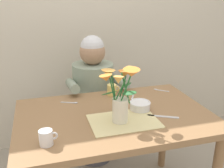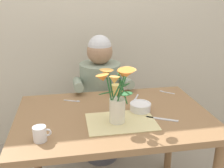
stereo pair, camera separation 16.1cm
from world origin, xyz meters
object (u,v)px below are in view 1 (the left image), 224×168
(dinner_knife, at_px, (163,117))
(tea_cup, at_px, (46,138))
(coffee_cup, at_px, (112,90))
(seated_person, at_px, (93,102))
(ceramic_bowl, at_px, (140,105))
(flower_vase, at_px, (120,93))

(dinner_knife, xyz_separation_m, tea_cup, (-0.69, -0.11, 0.04))
(coffee_cup, bearing_deg, seated_person, 103.96)
(dinner_knife, bearing_deg, tea_cup, -143.32)
(ceramic_bowl, relative_size, tea_cup, 1.46)
(seated_person, relative_size, tea_cup, 12.20)
(seated_person, distance_m, coffee_cup, 0.39)
(flower_vase, relative_size, ceramic_bowl, 2.59)
(seated_person, bearing_deg, coffee_cup, -79.42)
(dinner_knife, xyz_separation_m, coffee_cup, (-0.20, 0.43, 0.04))
(flower_vase, xyz_separation_m, dinner_knife, (0.27, -0.01, -0.18))
(tea_cup, bearing_deg, dinner_knife, 9.37)
(ceramic_bowl, bearing_deg, flower_vase, -144.31)
(flower_vase, distance_m, tea_cup, 0.46)
(flower_vase, relative_size, coffee_cup, 3.79)
(seated_person, relative_size, ceramic_bowl, 8.35)
(ceramic_bowl, height_order, coffee_cup, coffee_cup)
(seated_person, height_order, flower_vase, seated_person)
(flower_vase, bearing_deg, tea_cup, -163.74)
(seated_person, xyz_separation_m, dinner_knife, (0.27, -0.74, 0.18))
(flower_vase, distance_m, coffee_cup, 0.45)
(flower_vase, distance_m, dinner_knife, 0.33)
(tea_cup, bearing_deg, seated_person, 63.88)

